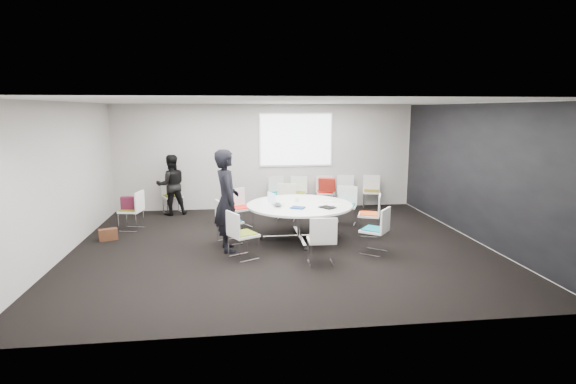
{
  "coord_description": "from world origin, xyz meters",
  "views": [
    {
      "loc": [
        -0.91,
        -8.51,
        2.66
      ],
      "look_at": [
        0.2,
        0.4,
        1.0
      ],
      "focal_mm": 28.0,
      "sensor_mm": 36.0,
      "label": 1
    }
  ],
  "objects": [
    {
      "name": "chair_person_back",
      "position": [
        -2.47,
        3.16,
        0.28
      ],
      "size": [
        0.6,
        0.59,
        0.88
      ],
      "rotation": [
        0.0,
        0.0,
        3.55
      ],
      "color": "silver",
      "rests_on": "ground"
    },
    {
      "name": "person_back",
      "position": [
        -2.47,
        3.0,
        0.77
      ],
      "size": [
        0.88,
        0.76,
        1.54
      ],
      "primitive_type": "imported",
      "rotation": [
        0.0,
        0.0,
        3.41
      ],
      "color": "black",
      "rests_on": "ground"
    },
    {
      "name": "laptop",
      "position": [
        0.03,
        0.37,
        0.74
      ],
      "size": [
        0.25,
        0.37,
        0.03
      ],
      "primitive_type": "imported",
      "rotation": [
        0.0,
        0.0,
        1.61
      ],
      "color": "#333338",
      "rests_on": "conference_table"
    },
    {
      "name": "notebook_black",
      "position": [
        0.94,
        0.03,
        0.74
      ],
      "size": [
        0.35,
        0.37,
        0.02
      ],
      "primitive_type": "cube",
      "rotation": [
        0.0,
        0.0,
        0.61
      ],
      "color": "black",
      "rests_on": "conference_table"
    },
    {
      "name": "chair_back_a",
      "position": [
        0.31,
        3.16,
        0.28
      ],
      "size": [
        0.59,
        0.59,
        0.88
      ],
      "rotation": [
        0.0,
        0.0,
        3.52
      ],
      "color": "silver",
      "rests_on": "ground"
    },
    {
      "name": "cup",
      "position": [
        0.43,
        0.68,
        0.78
      ],
      "size": [
        0.08,
        0.08,
        0.09
      ],
      "primitive_type": "cylinder",
      "color": "white",
      "rests_on": "conference_table"
    },
    {
      "name": "chair_back_b",
      "position": [
        0.79,
        3.16,
        0.28
      ],
      "size": [
        0.6,
        0.59,
        0.88
      ],
      "rotation": [
        0.0,
        0.0,
        2.73
      ],
      "color": "silver",
      "rests_on": "ground"
    },
    {
      "name": "conference_table",
      "position": [
        0.45,
        0.45,
        0.53
      ],
      "size": [
        2.18,
        2.18,
        0.73
      ],
      "color": "silver",
      "rests_on": "ground"
    },
    {
      "name": "maroon_bag",
      "position": [
        -3.17,
        1.56,
        0.62
      ],
      "size": [
        0.4,
        0.14,
        0.28
      ],
      "primitive_type": "cube",
      "rotation": [
        0.0,
        0.0,
        0.0
      ],
      "color": "#50152A",
      "rests_on": "chair_spare_left"
    },
    {
      "name": "chair_back_d",
      "position": [
        2.12,
        3.17,
        0.28
      ],
      "size": [
        0.54,
        0.53,
        0.88
      ],
      "rotation": [
        0.0,
        0.0,
        2.93
      ],
      "color": "silver",
      "rests_on": "ground"
    },
    {
      "name": "chair_ring_d",
      "position": [
        -0.76,
        1.48,
        0.28
      ],
      "size": [
        0.62,
        0.61,
        0.88
      ],
      "rotation": [
        0.0,
        0.0,
        3.64
      ],
      "color": "silver",
      "rests_on": "ground"
    },
    {
      "name": "phone",
      "position": [
        1.04,
        0.12,
        0.73
      ],
      "size": [
        0.14,
        0.08,
        0.01
      ],
      "primitive_type": "cube",
      "rotation": [
        0.0,
        0.0,
        0.07
      ],
      "color": "black",
      "rests_on": "conference_table"
    },
    {
      "name": "chair_ring_a",
      "position": [
        1.97,
        0.51,
        0.28
      ],
      "size": [
        0.58,
        0.59,
        0.88
      ],
      "rotation": [
        0.0,
        0.0,
        1.21
      ],
      "color": "silver",
      "rests_on": "ground"
    },
    {
      "name": "chair_spare_left",
      "position": [
        -3.16,
        1.56,
        0.28
      ],
      "size": [
        0.54,
        0.55,
        0.88
      ],
      "rotation": [
        0.0,
        0.0,
        1.36
      ],
      "color": "silver",
      "rests_on": "ground"
    },
    {
      "name": "chair_back_e",
      "position": [
        2.83,
        3.13,
        0.28
      ],
      "size": [
        0.56,
        0.55,
        0.88
      ],
      "rotation": [
        0.0,
        0.0,
        2.87
      ],
      "color": "silver",
      "rests_on": "ground"
    },
    {
      "name": "tablet_folio",
      "position": [
        0.36,
        0.07,
        0.74
      ],
      "size": [
        0.32,
        0.3,
        0.03
      ],
      "primitive_type": "cube",
      "rotation": [
        0.0,
        0.0,
        -0.48
      ],
      "color": "navy",
      "rests_on": "conference_table"
    },
    {
      "name": "papers_right",
      "position": [
        1.1,
        0.68,
        0.73
      ],
      "size": [
        0.36,
        0.36,
        0.0
      ],
      "primitive_type": "cube",
      "rotation": [
        0.0,
        0.0,
        0.83
      ],
      "color": "silver",
      "rests_on": "conference_table"
    },
    {
      "name": "projection_screen",
      "position": [
        0.8,
        3.46,
        1.85
      ],
      "size": [
        1.9,
        0.03,
        1.35
      ],
      "primitive_type": "cube",
      "color": "white",
      "rests_on": "room_shell"
    },
    {
      "name": "brown_bag",
      "position": [
        -3.48,
        0.8,
        0.12
      ],
      "size": [
        0.39,
        0.28,
        0.24
      ],
      "primitive_type": "cube",
      "rotation": [
        0.0,
        0.0,
        0.38
      ],
      "color": "#4C2918",
      "rests_on": "ground"
    },
    {
      "name": "chair_ring_f",
      "position": [
        -0.76,
        -0.7,
        0.28
      ],
      "size": [
        0.61,
        0.62,
        0.88
      ],
      "rotation": [
        0.0,
        0.0,
        5.21
      ],
      "color": "silver",
      "rests_on": "ground"
    },
    {
      "name": "red_jacket",
      "position": [
        1.55,
        2.94,
        0.7
      ],
      "size": [
        0.47,
        0.32,
        0.36
      ],
      "primitive_type": "cube",
      "rotation": [
        0.17,
        0.0,
        -0.41
      ],
      "color": "#9E1D13",
      "rests_on": "chair_back_c"
    },
    {
      "name": "chair_ring_g",
      "position": [
        0.58,
        -1.21,
        0.28
      ],
      "size": [
        0.48,
        0.46,
        0.88
      ],
      "rotation": [
        0.0,
        0.0,
        6.25
      ],
      "color": "silver",
      "rests_on": "ground"
    },
    {
      "name": "room_shell",
      "position": [
        0.09,
        0.0,
        1.4
      ],
      "size": [
        8.08,
        7.08,
        2.88
      ],
      "color": "black",
      "rests_on": "ground"
    },
    {
      "name": "chair_ring_h",
      "position": [
        1.69,
        -0.71,
        0.28
      ],
      "size": [
        0.64,
        0.64,
        0.88
      ],
      "rotation": [
        0.0,
        0.0,
        7.18
      ],
      "color": "silver",
      "rests_on": "ground"
    },
    {
      "name": "papers_front",
      "position": [
        1.14,
        0.38,
        0.73
      ],
      "size": [
        0.36,
        0.31,
        0.0
      ],
      "primitive_type": "cube",
      "rotation": [
        0.0,
        0.0,
        -0.37
      ],
      "color": "silver",
      "rests_on": "conference_table"
    },
    {
      "name": "chair_back_c",
      "position": [
        1.55,
        3.17,
        0.28
      ],
      "size": [
        0.49,
        0.48,
        0.88
      ],
      "rotation": [
        0.0,
        0.0,
        3.07
      ],
      "color": "silver",
      "rests_on": "ground"
    },
    {
      "name": "laptop_lid",
      "position": [
        -0.13,
        0.52,
        0.86
      ],
      "size": [
        0.14,
        0.28,
        0.22
      ],
      "primitive_type": "cube",
      "rotation": [
        0.0,
        0.0,
        2.01
      ],
      "color": "silver",
      "rests_on": "conference_table"
    },
    {
      "name": "chair_ring_e",
      "position": [
        -1.0,
        0.3,
        0.28
      ],
      "size": [
        0.58,
        0.59,
        0.88
      ],
      "rotation": [
        0.0,
        0.0,
        5.07
      ],
      "color": "silver",
      "rests_on": "ground"
    },
    {
      "name": "person_main",
      "position": [
        -1.03,
        -0.16,
        0.97
      ],
      "size": [
        0.58,
        0.77,
        1.93
      ],
      "primitive_type": "imported",
      "rotation": [
        0.0,
        0.0,
        1.74
      ],
      "color": "black",
      "rests_on": "ground"
    },
    {
      "name": "chair_ring_c",
      "position": [
        0.34,
        1.98,
        0.28
      ],
      "size": [
        0.56,
        0.55,
        0.88
      ],
      "rotation": [
        0.0,
        0.0,
        2.88
      ],
      "color": "silver",
      "rests_on": "ground"
    },
    {
      "name": "chair_ring_b",
      "position": [
        1.7,
        1.45,
        0.28
      ],
      "size": [
        0.6,
        0.59,
        0.88
      ],
      "rotation": [
        0.0,
        0.0,
        2.75
      ],
      "color": "silver",
      "rests_on": "ground"
    }
  ]
}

